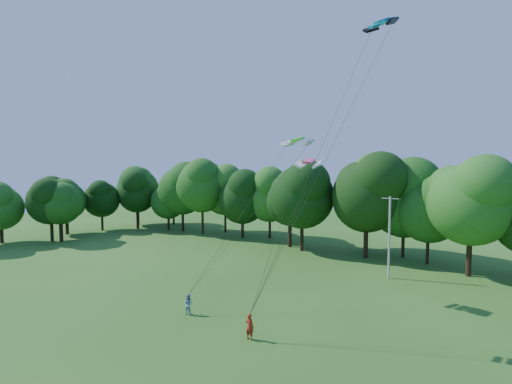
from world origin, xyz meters
The scene contains 10 objects.
ground centered at (0.00, 0.00, 0.00)m, with size 160.00×160.00×0.00m, color #255517.
utility_pole centered at (5.46, 28.26, 4.28)m, with size 1.67×0.25×8.34m.
kite_flyer_left centered at (3.50, 8.49, 0.87)m, with size 0.63×0.42×1.73m, color #A02314.
kite_flyer_right centered at (-3.04, 8.94, 0.80)m, with size 0.78×0.61×1.61m, color #93B0CC.
kite_teal centered at (8.73, 16.75, 21.64)m, with size 2.69×1.92×0.57m.
kite_green centered at (0.63, 18.58, 13.77)m, with size 3.09×1.64×0.49m.
kite_pink centered at (6.09, 11.48, 11.80)m, with size 1.99×1.29×0.38m.
tree_back_west centered at (-27.99, 34.31, 8.63)m, with size 9.50×9.50×13.82m.
tree_back_center centered at (0.05, 35.14, 8.46)m, with size 9.31×9.31×13.54m.
tree_flank_west centered at (-39.78, 16.56, 6.37)m, with size 7.01×7.01×10.20m.
Camera 1 is at (19.85, -11.27, 11.62)m, focal length 28.00 mm.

